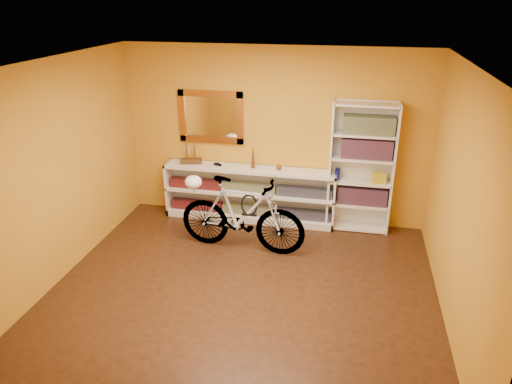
% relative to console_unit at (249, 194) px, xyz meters
% --- Properties ---
extents(floor, '(4.50, 4.00, 0.01)m').
position_rel_console_unit_xyz_m(floor, '(0.34, -1.81, -0.43)').
color(floor, black).
rests_on(floor, ground).
extents(ceiling, '(4.50, 4.00, 0.01)m').
position_rel_console_unit_xyz_m(ceiling, '(0.34, -1.81, 2.18)').
color(ceiling, silver).
rests_on(ceiling, ground).
extents(back_wall, '(4.50, 0.01, 2.60)m').
position_rel_console_unit_xyz_m(back_wall, '(0.34, 0.19, 0.88)').
color(back_wall, '#BF821C').
rests_on(back_wall, ground).
extents(left_wall, '(0.01, 4.00, 2.60)m').
position_rel_console_unit_xyz_m(left_wall, '(-1.92, -1.81, 0.88)').
color(left_wall, '#BF821C').
rests_on(left_wall, ground).
extents(right_wall, '(0.01, 4.00, 2.60)m').
position_rel_console_unit_xyz_m(right_wall, '(2.59, -1.81, 0.88)').
color(right_wall, '#BF821C').
rests_on(right_wall, ground).
extents(gilt_mirror, '(0.98, 0.06, 0.78)m').
position_rel_console_unit_xyz_m(gilt_mirror, '(-0.61, 0.15, 1.12)').
color(gilt_mirror, '#94561B').
rests_on(gilt_mirror, back_wall).
extents(wall_socket, '(0.09, 0.02, 0.09)m').
position_rel_console_unit_xyz_m(wall_socket, '(1.24, 0.17, -0.17)').
color(wall_socket, silver).
rests_on(wall_socket, back_wall).
extents(console_unit, '(2.60, 0.35, 0.85)m').
position_rel_console_unit_xyz_m(console_unit, '(0.00, 0.00, 0.00)').
color(console_unit, silver).
rests_on(console_unit, floor).
extents(cd_row_lower, '(2.50, 0.13, 0.14)m').
position_rel_console_unit_xyz_m(cd_row_lower, '(0.00, -0.02, -0.26)').
color(cd_row_lower, black).
rests_on(cd_row_lower, console_unit).
extents(cd_row_upper, '(2.50, 0.13, 0.14)m').
position_rel_console_unit_xyz_m(cd_row_upper, '(0.00, -0.02, 0.11)').
color(cd_row_upper, navy).
rests_on(cd_row_upper, console_unit).
extents(model_ship, '(0.34, 0.19, 0.38)m').
position_rel_console_unit_xyz_m(model_ship, '(-0.90, 0.00, 0.61)').
color(model_ship, '#3B2410').
rests_on(model_ship, console_unit).
extents(toy_car, '(0.00, 0.00, 0.00)m').
position_rel_console_unit_xyz_m(toy_car, '(-0.48, 0.00, 0.43)').
color(toy_car, black).
rests_on(toy_car, console_unit).
extents(bronze_ornament, '(0.06, 0.06, 0.35)m').
position_rel_console_unit_xyz_m(bronze_ornament, '(0.06, 0.00, 0.60)').
color(bronze_ornament, brown).
rests_on(bronze_ornament, console_unit).
extents(decorative_orb, '(0.08, 0.08, 0.08)m').
position_rel_console_unit_xyz_m(decorative_orb, '(0.45, 0.00, 0.46)').
color(decorative_orb, brown).
rests_on(decorative_orb, console_unit).
extents(bookcase, '(0.90, 0.30, 1.90)m').
position_rel_console_unit_xyz_m(bookcase, '(1.63, 0.03, 0.52)').
color(bookcase, silver).
rests_on(bookcase, floor).
extents(book_row_a, '(0.70, 0.22, 0.26)m').
position_rel_console_unit_xyz_m(book_row_a, '(1.68, 0.03, 0.12)').
color(book_row_a, maroon).
rests_on(book_row_a, bookcase).
extents(book_row_b, '(0.70, 0.22, 0.28)m').
position_rel_console_unit_xyz_m(book_row_b, '(1.68, 0.03, 0.83)').
color(book_row_b, maroon).
rests_on(book_row_b, bookcase).
extents(book_row_c, '(0.70, 0.22, 0.25)m').
position_rel_console_unit_xyz_m(book_row_c, '(1.68, 0.03, 1.16)').
color(book_row_c, '#1B5661').
rests_on(book_row_c, bookcase).
extents(travel_mug, '(0.08, 0.08, 0.17)m').
position_rel_console_unit_xyz_m(travel_mug, '(1.30, 0.01, 0.43)').
color(travel_mug, '#161C99').
rests_on(travel_mug, bookcase).
extents(red_tin, '(0.18, 0.18, 0.20)m').
position_rel_console_unit_xyz_m(red_tin, '(1.43, 0.06, 1.14)').
color(red_tin, maroon).
rests_on(red_tin, bookcase).
extents(yellow_bag, '(0.21, 0.16, 0.15)m').
position_rel_console_unit_xyz_m(yellow_bag, '(1.88, -0.01, 0.42)').
color(yellow_bag, gold).
rests_on(yellow_bag, bookcase).
extents(bicycle, '(0.59, 1.80, 1.04)m').
position_rel_console_unit_xyz_m(bicycle, '(0.10, -0.92, 0.09)').
color(bicycle, silver).
rests_on(bicycle, floor).
extents(helmet, '(0.23, 0.22, 0.18)m').
position_rel_console_unit_xyz_m(helmet, '(-0.57, -0.87, 0.49)').
color(helmet, white).
rests_on(helmet, bicycle).
extents(u_lock, '(0.23, 0.02, 0.23)m').
position_rel_console_unit_xyz_m(u_lock, '(0.21, -0.93, 0.25)').
color(u_lock, black).
rests_on(u_lock, bicycle).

